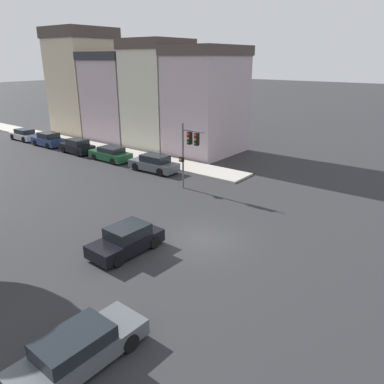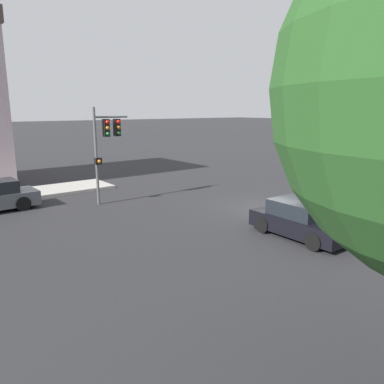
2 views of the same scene
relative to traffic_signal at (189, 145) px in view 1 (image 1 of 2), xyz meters
name	(u,v)px [view 1 (image 1 of 2)]	position (x,y,z in m)	size (l,w,h in m)	color
ground_plane	(203,239)	(-6.10, -5.77, -3.45)	(300.00, 300.00, 0.00)	#28282B
sidewalk_strip	(42,135)	(4.81, 27.94, -3.37)	(2.99, 60.00, 0.15)	#ADA89E
rowhouse_backdrop	(133,92)	(10.19, 16.17, 2.31)	(8.02, 25.82, 13.09)	#B29EA8
traffic_signal	(189,145)	(0.00, 0.00, 0.00)	(0.60, 2.06, 5.02)	#515456
crossing_car_0	(126,240)	(-9.66, -3.43, -2.78)	(4.01, 2.01, 1.42)	black
crossing_car_1	(79,349)	(-15.90, -7.86, -2.82)	(4.64, 1.94, 1.30)	#4C5156
parked_car_0	(154,164)	(1.95, 5.46, -2.74)	(1.95, 4.67, 1.50)	#4C5156
parked_car_1	(111,154)	(2.07, 11.36, -2.79)	(2.05, 4.51, 1.37)	#194728
parked_car_2	(77,146)	(1.95, 16.50, -2.73)	(2.02, 4.18, 1.53)	black
parked_car_3	(48,140)	(2.05, 21.94, -2.71)	(2.04, 4.14, 1.57)	navy
parked_car_4	(24,135)	(2.11, 27.15, -2.79)	(1.90, 4.27, 1.38)	#B7B7BC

